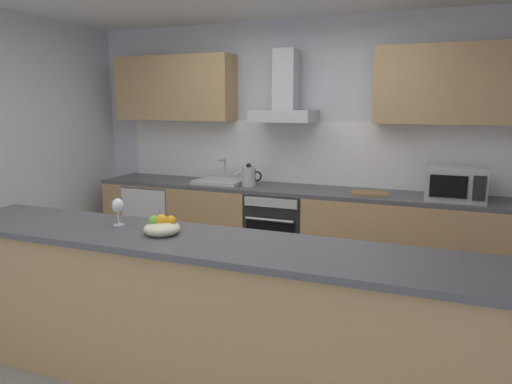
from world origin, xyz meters
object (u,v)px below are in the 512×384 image
oven (280,229)px  kettle (249,176)px  range_hood (285,99)px  chopping_board (369,193)px  microwave (455,184)px  fruit_bowl (162,227)px  sink (220,181)px  wine_glass (118,207)px  refrigerator (158,220)px

oven → kettle: kettle is taller
range_hood → chopping_board: range_hood is taller
microwave → fruit_bowl: bearing=-128.4°
oven → kettle: 0.64m
range_hood → fruit_bowl: size_ratio=3.27×
sink → wine_glass: bearing=-82.5°
refrigerator → sink: 0.94m
range_hood → fruit_bowl: 2.39m
wine_glass → kettle: bearing=87.8°
microwave → wine_glass: microwave is taller
oven → kettle: bearing=-174.1°
fruit_bowl → chopping_board: size_ratio=0.65×
sink → wine_glass: (0.27, -2.06, 0.16)m
kettle → range_hood: 0.86m
sink → kettle: bearing=-7.3°
refrigerator → chopping_board: bearing=-0.5°
range_hood → wine_glass: bearing=-100.6°
refrigerator → wine_glass: wine_glass is taller
chopping_board → range_hood: bearing=170.3°
sink → kettle: size_ratio=1.73×
oven → sink: (-0.68, 0.01, 0.47)m
microwave → range_hood: size_ratio=0.69×
fruit_bowl → chopping_board: fruit_bowl is taller
wine_glass → microwave: bearing=44.6°
range_hood → chopping_board: (0.90, -0.15, -0.88)m
kettle → oven: bearing=5.9°
wine_glass → fruit_bowl: 0.40m
microwave → fruit_bowl: (-1.67, -2.10, -0.04)m
range_hood → fruit_bowl: (-0.03, -2.26, -0.78)m
sink → chopping_board: 1.58m
refrigerator → wine_glass: 2.40m
refrigerator → microwave: (3.12, -0.03, 0.62)m
range_hood → chopping_board: bearing=-9.7°
microwave → range_hood: bearing=174.5°
oven → refrigerator: (-1.47, -0.00, -0.03)m
refrigerator → fruit_bowl: bearing=-55.7°
wine_glass → range_hood: bearing=79.4°
oven → range_hood: (0.00, 0.13, 1.33)m
microwave → sink: size_ratio=1.00×
kettle → chopping_board: size_ratio=0.85×
microwave → kettle: 1.97m
sink → fruit_bowl: size_ratio=2.27×
range_hood → kettle: bearing=-153.6°
range_hood → sink: bearing=-170.1°
wine_glass → fruit_bowl: size_ratio=0.81×
wine_glass → chopping_board: (1.31, 2.02, -0.18)m
chopping_board → refrigerator: bearing=179.5°
kettle → sink: bearing=172.7°
oven → wine_glass: 2.18m
kettle → refrigerator: bearing=178.5°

